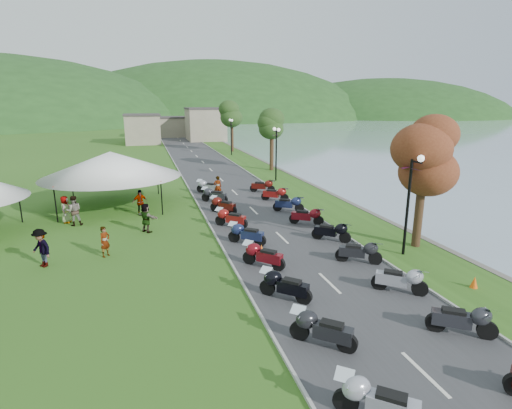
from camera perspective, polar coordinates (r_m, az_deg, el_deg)
road at (r=39.35m, az=-5.02°, el=3.58°), size 7.00×120.00×0.02m
hills_backdrop at (r=198.25m, az=-14.01°, el=11.91°), size 360.00×120.00×76.00m
far_building at (r=83.29m, az=-12.42°, el=10.76°), size 18.00×16.00×5.00m
moto_row_left at (r=17.00m, az=2.57°, el=-9.33°), size 2.60×37.33×1.10m
moto_row_right at (r=20.80m, az=12.44°, el=-5.13°), size 2.60×30.73×1.10m
vendor_tent_main at (r=30.48m, az=-19.82°, el=3.40°), size 6.49×6.49×4.00m
tree_lakeside at (r=21.89m, az=22.72°, el=3.89°), size 2.74×2.74×7.62m
pedestrian_a at (r=21.22m, az=-20.58°, el=-6.93°), size 0.68×0.69×1.54m
pedestrian_b at (r=27.09m, az=-24.38°, el=-2.72°), size 0.97×0.63×1.87m
pedestrian_c at (r=21.15m, az=-28.06°, el=-7.81°), size 1.16×1.19×1.82m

